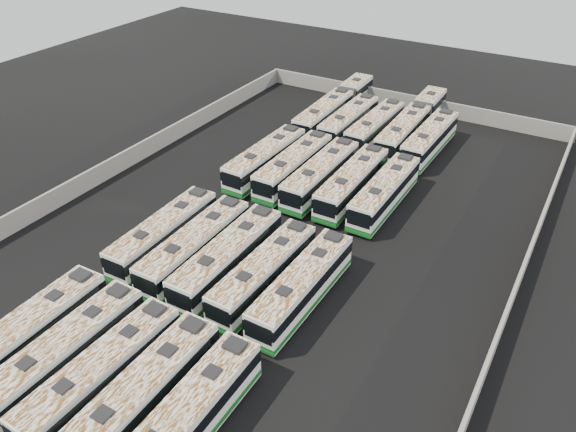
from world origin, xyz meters
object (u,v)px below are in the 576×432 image
object	(u,v)px
bus_midfront_left	(195,246)
bus_midback_center	(321,175)
bus_front_left	(66,352)
bus_back_left	(349,121)
bus_midfront_center	(228,258)
bus_midfront_right	(264,273)
bus_front_center	(102,374)
bus_back_far_left	(335,106)
bus_back_right	(412,123)
bus_midback_far_left	(266,159)
bus_back_center	(375,127)
bus_midfront_far_right	(302,286)
bus_midfront_far_left	(164,234)
bus_front_far_left	(28,335)
bus_midback_left	(294,166)
bus_midback_far_right	(385,192)
bus_midback_right	(352,183)
bus_front_right	(141,397)
bus_front_far_right	(186,421)
bus_back_far_right	(430,139)

from	to	relation	value
bus_midfront_left	bus_midback_center	distance (m)	17.78
bus_front_left	bus_back_left	world-z (taller)	bus_front_left
bus_midfront_center	bus_midfront_right	bearing A→B (deg)	-1.28
bus_front_center	bus_midfront_center	size ratio (longest dim) A/B	0.96
bus_back_far_left	bus_back_right	bearing A→B (deg)	-0.71
bus_midback_far_left	bus_midfront_center	bearing A→B (deg)	-66.59
bus_back_center	bus_back_right	world-z (taller)	bus_back_right
bus_midback_center	bus_midfront_far_right	bearing A→B (deg)	-66.92
bus_midfront_right	bus_midback_center	bearing A→B (deg)	103.31
bus_front_left	bus_back_left	size ratio (longest dim) A/B	1.01
bus_midfront_far_left	bus_midback_center	xyz separation A→B (m)	(7.34, 17.24, 0.06)
bus_front_far_left	bus_midfront_left	xyz separation A→B (m)	(3.72, 14.87, 0.02)
bus_midfront_center	bus_midfront_far_right	bearing A→B (deg)	-0.35
bus_back_far_left	bus_back_right	distance (m)	11.15
bus_back_center	bus_midback_left	bearing A→B (deg)	-102.60
bus_midfront_far_left	bus_midfront_center	xyz separation A→B (m)	(7.32, -0.09, 0.07)
bus_midfront_center	bus_back_center	distance (m)	32.19
bus_front_left	bus_midfront_center	xyz separation A→B (m)	(3.51, 14.70, 0.06)
bus_back_center	bus_midback_far_right	bearing A→B (deg)	-62.20
bus_midback_center	bus_back_far_left	xyz separation A→B (m)	(-7.42, 18.41, -0.03)
bus_midfront_center	bus_midback_right	world-z (taller)	bus_midfront_center
bus_front_center	bus_midfront_center	distance (m)	14.78
bus_front_far_left	bus_front_left	bearing A→B (deg)	2.96
bus_midfront_left	bus_back_right	distance (m)	36.69
bus_front_center	bus_midfront_right	world-z (taller)	bus_front_center
bus_midback_right	bus_front_right	bearing A→B (deg)	-90.33
bus_front_center	bus_midback_far_left	size ratio (longest dim) A/B	0.97
bus_midfront_left	bus_midback_left	bearing A→B (deg)	89.24
bus_back_far_left	bus_back_left	size ratio (longest dim) A/B	1.58
bus_front_far_left	bus_midback_right	bearing A→B (deg)	70.34
bus_front_left	bus_midback_left	world-z (taller)	bus_midback_left
bus_midfront_left	bus_back_right	world-z (taller)	bus_midfront_left
bus_midfront_far_right	bus_front_far_left	bearing A→B (deg)	-133.79
bus_midfront_far_left	bus_midfront_right	world-z (taller)	bus_midfront_far_left
bus_midfront_left	bus_midfront_far_right	xyz separation A→B (m)	(10.88, 0.12, -0.05)
bus_midback_center	bus_midback_far_right	bearing A→B (deg)	0.99
bus_front_far_left	bus_back_far_left	size ratio (longest dim) A/B	0.65
bus_midfront_far_left	bus_midback_center	bearing A→B (deg)	65.67
bus_midback_right	bus_back_right	distance (m)	18.37
bus_midfront_left	bus_midfront_right	xyz separation A→B (m)	(7.24, 0.05, -0.08)
bus_front_far_right	bus_back_far_right	world-z (taller)	bus_back_far_right
bus_front_right	bus_midfront_center	xyz separation A→B (m)	(-3.81, 14.97, 0.00)
bus_midback_right	bus_back_right	xyz separation A→B (m)	(0.05, 18.37, -0.01)
bus_front_far_left	bus_back_center	world-z (taller)	bus_front_far_left
bus_front_left	bus_midfront_left	xyz separation A→B (m)	(0.01, 14.60, 0.05)
bus_midback_far_left	bus_midfront_far_left	bearing A→B (deg)	-89.44
bus_midfront_left	bus_midback_center	xyz separation A→B (m)	(3.52, 17.43, 0.00)
bus_midfront_far_left	bus_back_center	bearing A→B (deg)	75.77
bus_midfront_left	bus_back_center	size ratio (longest dim) A/B	1.04
bus_front_far_right	bus_front_left	bearing A→B (deg)	178.88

